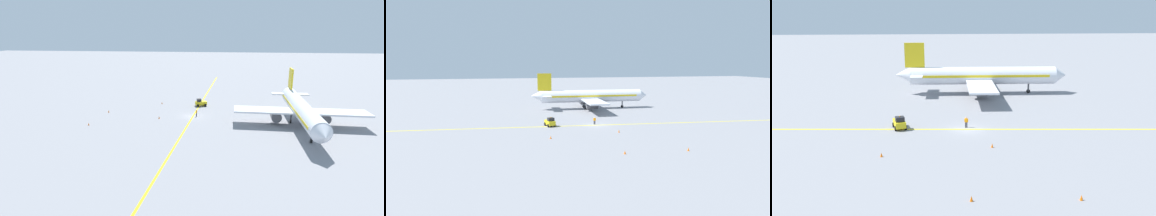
% 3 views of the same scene
% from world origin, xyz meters
% --- Properties ---
extents(ground_plane, '(400.00, 400.00, 0.00)m').
position_xyz_m(ground_plane, '(0.00, 0.00, 0.00)').
color(ground_plane, gray).
extents(apron_yellow_centreline, '(8.30, 119.77, 0.01)m').
position_xyz_m(apron_yellow_centreline, '(0.00, 0.00, 0.00)').
color(apron_yellow_centreline, yellow).
rests_on(apron_yellow_centreline, ground).
extents(airplane_at_gate, '(28.12, 35.47, 10.60)m').
position_xyz_m(airplane_at_gate, '(-23.51, 4.59, 3.71)').
color(airplane_at_gate, silver).
rests_on(airplane_at_gate, ground).
extents(baggage_tug_white, '(3.29, 2.40, 2.11)m').
position_xyz_m(baggage_tug_white, '(-1.02, -10.04, 0.90)').
color(baggage_tug_white, gold).
rests_on(baggage_tug_white, ground).
extents(ground_crew_worker, '(0.28, 0.57, 1.68)m').
position_xyz_m(ground_crew_worker, '(-0.83, -0.08, 0.91)').
color(ground_crew_worker, '#23232D').
rests_on(ground_crew_worker, ground).
extents(traffic_cone_near_nose, '(0.32, 0.32, 0.55)m').
position_xyz_m(traffic_cone_near_nose, '(21.23, -1.18, 0.28)').
color(traffic_cone_near_nose, orange).
rests_on(traffic_cone_near_nose, ground).
extents(traffic_cone_mid_apron, '(0.32, 0.32, 0.55)m').
position_xyz_m(traffic_cone_mid_apron, '(21.72, 9.16, 0.28)').
color(traffic_cone_mid_apron, orange).
rests_on(traffic_cone_mid_apron, ground).
extents(traffic_cone_by_wingtip, '(0.32, 0.32, 0.55)m').
position_xyz_m(traffic_cone_by_wingtip, '(7.61, 2.68, 0.28)').
color(traffic_cone_by_wingtip, orange).
rests_on(traffic_cone_by_wingtip, ground).
extents(traffic_cone_far_edge, '(0.32, 0.32, 0.55)m').
position_xyz_m(traffic_cone_far_edge, '(9.82, -11.16, 0.28)').
color(traffic_cone_far_edge, orange).
rests_on(traffic_cone_far_edge, ground).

